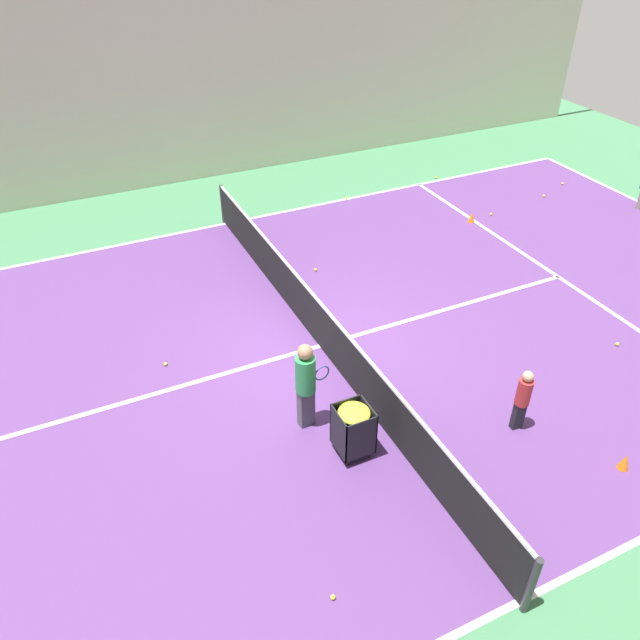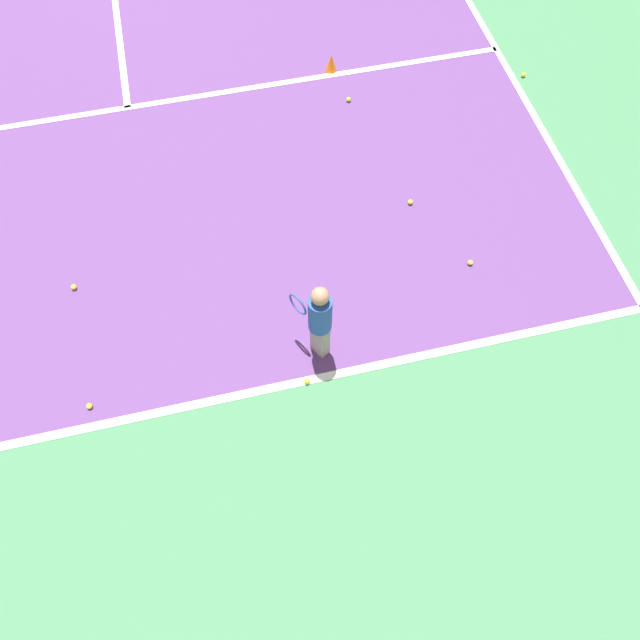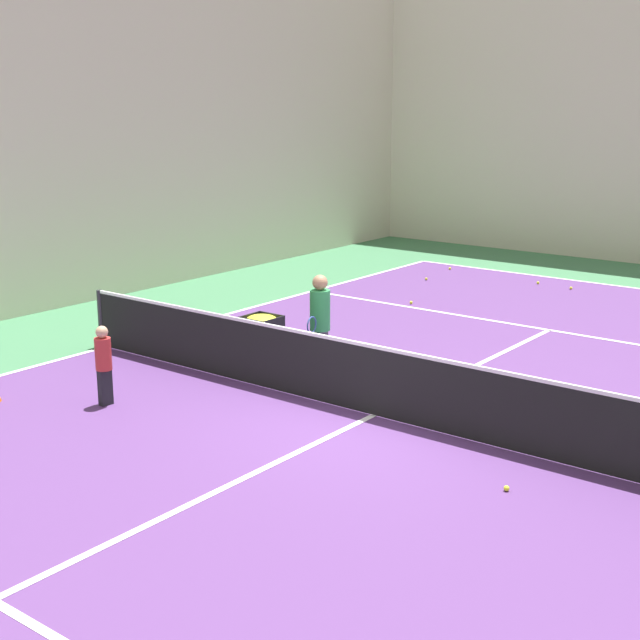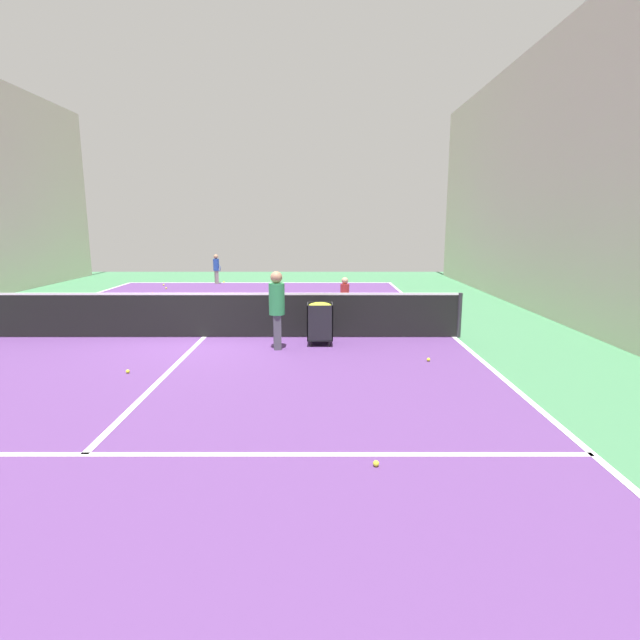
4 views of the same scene
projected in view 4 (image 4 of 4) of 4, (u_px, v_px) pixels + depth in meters
ground_plane at (204, 337)px, 11.77m from camera, size 32.76×32.76×0.00m
court_playing_area at (204, 337)px, 11.77m from camera, size 11.81×22.20×0.00m
line_baseline_near at (260, 283)px, 22.66m from camera, size 11.81×0.10×0.00m
line_sideline_left at (454, 337)px, 11.77m from camera, size 0.10×22.20×0.00m
line_service_near at (243, 299)px, 17.76m from camera, size 11.81×0.10×0.00m
line_service_far at (84, 454)px, 5.78m from camera, size 11.81×0.10×0.00m
line_centre_service at (204, 337)px, 11.77m from camera, size 0.10×12.21×0.00m
hall_enclosure_left at (615, 162)px, 11.02m from camera, size 0.15×29.06×7.94m
tennis_net at (203, 314)px, 11.67m from camera, size 12.11×0.10×1.06m
player_near_baseline at (216, 267)px, 22.17m from camera, size 0.45×0.56×1.30m
coach_at_net at (277, 305)px, 10.49m from camera, size 0.37×0.67×1.66m
child_midcourt at (345, 296)px, 13.62m from camera, size 0.26×0.26×1.21m
ball_cart at (320, 315)px, 10.94m from camera, size 0.56×0.54×0.94m
training_cone_0 at (153, 295)px, 17.63m from camera, size 0.18×0.18×0.28m
training_cone_1 at (392, 310)px, 14.64m from camera, size 0.17×0.17×0.28m
tennis_ball_2 at (376, 463)px, 5.49m from camera, size 0.07×0.07×0.07m
tennis_ball_4 at (112, 326)px, 12.88m from camera, size 0.07×0.07×0.07m
tennis_ball_5 at (428, 360)px, 9.69m from camera, size 0.07×0.07×0.07m
tennis_ball_6 at (277, 283)px, 22.42m from camera, size 0.07×0.07×0.07m
tennis_ball_7 at (224, 282)px, 22.68m from camera, size 0.07×0.07×0.07m
tennis_ball_9 at (83, 295)px, 18.46m from camera, size 0.07×0.07×0.07m
tennis_ball_10 at (276, 287)px, 20.80m from camera, size 0.07×0.07×0.07m
tennis_ball_12 at (341, 288)px, 20.65m from camera, size 0.07×0.07×0.07m
tennis_ball_13 at (40, 310)px, 15.32m from camera, size 0.07×0.07×0.07m
tennis_ball_14 at (313, 301)px, 16.97m from camera, size 0.07×0.07×0.07m
tennis_ball_15 at (166, 288)px, 20.46m from camera, size 0.07×0.07×0.07m
tennis_ball_16 at (128, 371)px, 8.91m from camera, size 0.07×0.07×0.07m
tennis_ball_17 at (157, 295)px, 18.37m from camera, size 0.07×0.07×0.07m
tennis_ball_18 at (164, 285)px, 21.57m from camera, size 0.07×0.07×0.07m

